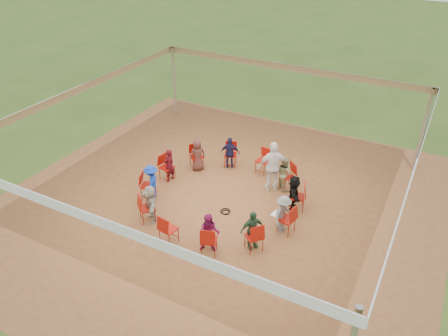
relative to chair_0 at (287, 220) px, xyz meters
The scene contains 28 objects.
ground 2.37m from the chair_0, behind, with size 80.00×80.00×0.00m, color #36541A.
dirt_patch 2.37m from the chair_0, behind, with size 13.00×13.00×0.00m, color brown.
tent 3.02m from the chair_0, behind, with size 10.33×10.33×3.00m.
chair_0 is the anchor object (origin of this frame).
chair_1 1.20m from the chair_0, 95.44° to the left, with size 0.42×0.44×0.90m, color #9D1107, non-canonical shape.
chair_2 2.32m from the chair_0, 110.44° to the left, with size 0.42×0.44×0.90m, color #9D1107, non-canonical shape.
chair_3 3.29m from the chair_0, 125.44° to the left, with size 0.42×0.44×0.90m, color #9D1107, non-canonical shape.
chair_4 4.02m from the chair_0, 140.44° to the left, with size 0.42×0.44×0.90m, color #9D1107, non-canonical shape.
chair_5 4.49m from the chair_0, 155.44° to the left, with size 0.42×0.44×0.90m, color #9D1107, non-canonical shape.
chair_6 4.65m from the chair_0, behind, with size 0.42×0.44×0.90m, color #9D1107, non-canonical shape.
chair_7 4.49m from the chair_0, behind, with size 0.42×0.44×0.90m, color #9D1107, non-canonical shape.
chair_8 4.02m from the chair_0, 159.56° to the right, with size 0.42×0.44×0.90m, color #9D1107, non-canonical shape.
chair_9 3.29m from the chair_0, 144.56° to the right, with size 0.42×0.44×0.90m, color #9D1107, non-canonical shape.
chair_10 2.32m from the chair_0, 129.56° to the right, with size 0.42×0.44×0.90m, color #9D1107, non-canonical shape.
chair_11 1.20m from the chair_0, 114.56° to the right, with size 0.42×0.44×0.90m, color #9D1107, non-canonical shape.
person_seated_0 0.18m from the chair_0, behind, with size 0.75×0.37×1.16m, color slate.
person_seated_1 1.19m from the chair_0, 101.09° to the left, with size 1.08×0.40×1.16m, color black.
person_seated_2 2.27m from the chair_0, 113.07° to the left, with size 0.56×0.32×1.16m, color #8F885B.
person_seated_3 3.92m from the chair_0, 141.32° to the left, with size 0.68×0.35×1.16m, color #1A1A41.
person_seated_4 4.37m from the chair_0, 155.85° to the left, with size 0.57×0.32×1.16m, color #4E2824.
person_seated_5 4.53m from the chair_0, behind, with size 0.42×0.28×1.16m, color #420911.
person_seated_6 4.37m from the chair_0, behind, with size 0.75×0.37×1.16m, color #1235B7.
person_seated_7 3.92m from the chair_0, 160.43° to the right, with size 1.08×0.40×1.16m, color #ABA597.
person_seated_8 2.27m from the chair_0, 132.19° to the right, with size 0.56×0.32×1.16m, color #7F164F.
person_seated_9 1.19m from the chair_0, 120.21° to the right, with size 0.68×0.35×1.16m, color #27492F.
standing_person 2.25m from the chair_0, 123.07° to the left, with size 1.00×0.51×1.71m, color white.
cable_coil 2.00m from the chair_0, behind, with size 0.37×0.37×0.03m.
laptop 0.30m from the chair_0, behind, with size 0.30×0.36×0.22m.
Camera 1 is at (5.34, -9.78, 7.96)m, focal length 35.00 mm.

